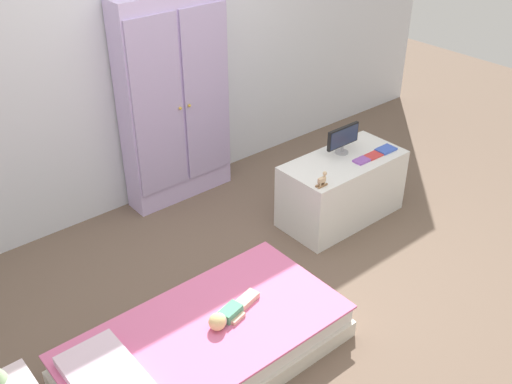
{
  "coord_description": "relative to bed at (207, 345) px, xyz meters",
  "views": [
    {
      "loc": [
        -2.0,
        -2.17,
        2.58
      ],
      "look_at": [
        0.12,
        0.37,
        0.53
      ],
      "focal_mm": 41.76,
      "sensor_mm": 36.0,
      "label": 1
    }
  ],
  "objects": [
    {
      "name": "tv_monitor",
      "position": [
        1.69,
        0.6,
        0.51
      ],
      "size": [
        0.3,
        0.1,
        0.21
      ],
      "color": "#99999E",
      "rests_on": "tv_stand"
    },
    {
      "name": "rocking_horse_toy",
      "position": [
        1.24,
        0.36,
        0.44
      ],
      "size": [
        0.09,
        0.04,
        0.1
      ],
      "color": "#8E6642",
      "rests_on": "tv_stand"
    },
    {
      "name": "doll",
      "position": [
        0.13,
        -0.02,
        0.15
      ],
      "size": [
        0.39,
        0.16,
        0.1
      ],
      "color": "#4CA375",
      "rests_on": "bed"
    },
    {
      "name": "book_blue",
      "position": [
        1.98,
        0.42,
        0.4
      ],
      "size": [
        0.15,
        0.1,
        0.01
      ],
      "primitive_type": "cube",
      "color": "blue",
      "rests_on": "tv_stand"
    },
    {
      "name": "tv_stand",
      "position": [
        1.64,
        0.52,
        0.14
      ],
      "size": [
        0.94,
        0.47,
        0.5
      ],
      "primitive_type": "cube",
      "color": "silver",
      "rests_on": "ground_plane"
    },
    {
      "name": "back_wall",
      "position": [
        0.7,
        1.76,
        1.24
      ],
      "size": [
        6.4,
        0.05,
        2.7
      ],
      "primitive_type": "cube",
      "color": "silver",
      "rests_on": "ground_plane"
    },
    {
      "name": "pillow",
      "position": [
        -0.58,
        0.0,
        0.15
      ],
      "size": [
        0.32,
        0.58,
        0.06
      ],
      "primitive_type": "cube",
      "color": "silver",
      "rests_on": "bed"
    },
    {
      "name": "wardrobe",
      "position": [
        0.89,
        1.59,
        0.7
      ],
      "size": [
        0.86,
        0.26,
        1.62
      ],
      "color": "silver",
      "rests_on": "ground_plane"
    },
    {
      "name": "ground_plane",
      "position": [
        0.7,
        0.18,
        -0.12
      ],
      "size": [
        10.0,
        10.0,
        0.02
      ],
      "primitive_type": "cube",
      "color": "brown"
    },
    {
      "name": "book_red",
      "position": [
        1.83,
        0.42,
        0.39
      ],
      "size": [
        0.13,
        0.09,
        0.01
      ],
      "primitive_type": "cube",
      "color": "#CC3838",
      "rests_on": "tv_stand"
    },
    {
      "name": "book_purple",
      "position": [
        1.71,
        0.42,
        0.4
      ],
      "size": [
        0.11,
        0.08,
        0.02
      ],
      "primitive_type": "cube",
      "color": "#8E51B2",
      "rests_on": "tv_stand"
    },
    {
      "name": "bed",
      "position": [
        0.0,
        0.0,
        0.0
      ],
      "size": [
        1.56,
        0.82,
        0.23
      ],
      "color": "silver",
      "rests_on": "ground_plane"
    }
  ]
}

